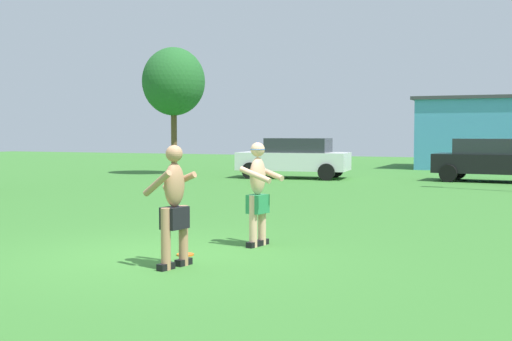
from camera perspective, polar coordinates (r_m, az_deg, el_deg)
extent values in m
plane|color=#38752D|center=(9.92, -8.30, -7.37)|extent=(80.00, 80.00, 0.00)
cube|color=black|center=(10.90, 0.52, -6.13)|extent=(0.16, 0.28, 0.09)
cylinder|color=#E0AD89|center=(10.84, 0.52, -4.20)|extent=(0.13, 0.13, 0.83)
cube|color=black|center=(10.68, -0.24, -6.32)|extent=(0.16, 0.28, 0.09)
cylinder|color=#E0AD89|center=(10.63, -0.24, -4.35)|extent=(0.13, 0.13, 0.83)
cube|color=#28844C|center=(10.70, 0.14, -2.87)|extent=(0.30, 0.38, 0.30)
ellipsoid|color=#E0AD89|center=(10.66, 0.14, -0.46)|extent=(0.28, 0.36, 0.60)
cylinder|color=#E0AD89|center=(10.79, 1.23, -0.26)|extent=(0.56, 0.33, 0.22)
cylinder|color=#E0AD89|center=(10.42, -0.06, -0.38)|extent=(0.58, 0.20, 0.26)
sphere|color=#E0AD89|center=(10.64, 0.14, 1.80)|extent=(0.23, 0.23, 0.23)
cone|color=#194CA5|center=(10.64, 0.14, 2.14)|extent=(0.28, 0.28, 0.13)
cube|color=black|center=(9.05, -7.69, -8.12)|extent=(0.16, 0.28, 0.09)
cylinder|color=tan|center=(8.98, -7.71, -5.82)|extent=(0.13, 0.13, 0.83)
cube|color=black|center=(9.32, -6.20, -7.77)|extent=(0.16, 0.28, 0.09)
cylinder|color=tan|center=(9.26, -6.22, -5.54)|extent=(0.13, 0.13, 0.83)
cube|color=black|center=(9.08, -6.97, -4.03)|extent=(0.30, 0.39, 0.30)
ellipsoid|color=tan|center=(9.04, -6.99, -1.21)|extent=(0.28, 0.37, 0.60)
cylinder|color=tan|center=(8.93, -8.42, -1.09)|extent=(0.53, 0.26, 0.38)
cylinder|color=tan|center=(9.27, -6.54, -0.91)|extent=(0.57, 0.19, 0.29)
sphere|color=tan|center=(9.01, -7.00, 1.44)|extent=(0.23, 0.23, 0.23)
cylinder|color=orange|center=(10.05, -6.06, -7.15)|extent=(0.26, 0.26, 0.03)
cube|color=white|center=(26.36, 3.22, 0.80)|extent=(4.45, 2.20, 0.70)
cube|color=#282D33|center=(26.29, 3.65, 2.17)|extent=(2.55, 1.81, 0.56)
cylinder|color=black|center=(25.93, -0.50, -0.01)|extent=(0.66, 0.28, 0.64)
cylinder|color=black|center=(27.64, 0.65, 0.20)|extent=(0.66, 0.28, 0.64)
cylinder|color=black|center=(25.17, 6.03, -0.13)|extent=(0.66, 0.28, 0.64)
cylinder|color=black|center=(26.93, 6.79, 0.09)|extent=(0.66, 0.28, 0.64)
cube|color=black|center=(25.85, 19.77, 0.56)|extent=(4.43, 2.15, 0.70)
cube|color=#282D33|center=(25.85, 19.36, 1.96)|extent=(2.53, 1.78, 0.56)
cylinder|color=black|center=(27.00, 16.86, -0.02)|extent=(0.66, 0.27, 0.64)
cylinder|color=black|center=(25.23, 16.09, -0.23)|extent=(0.66, 0.27, 0.64)
cylinder|color=brown|center=(28.84, -7.01, 2.61)|extent=(0.25, 0.25, 2.96)
ellipsoid|color=#236028|center=(28.92, -7.05, 7.55)|extent=(2.68, 2.68, 2.90)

